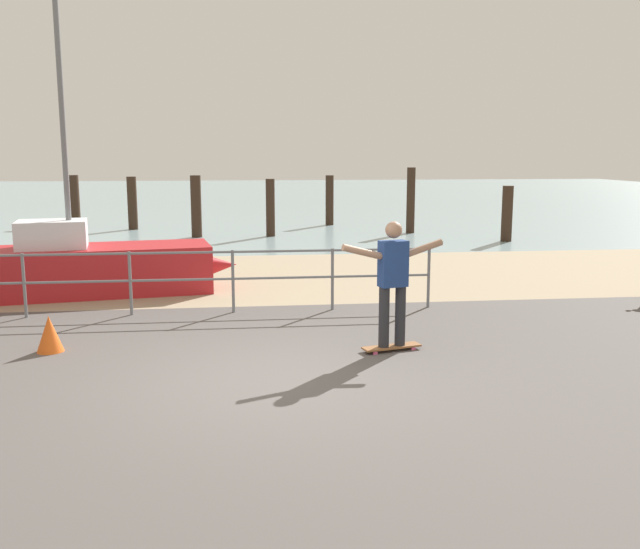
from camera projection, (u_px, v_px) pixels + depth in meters
name	position (u px, v px, depth m)	size (l,w,h in m)	color
ground_plane	(271.00, 415.00, 7.01)	(24.00, 10.00, 0.04)	#514C49
beach_strip	(253.00, 277.00, 14.84)	(24.00, 6.00, 0.04)	tan
sea_surface	(243.00, 197.00, 42.24)	(72.00, 50.00, 0.04)	#849EA3
railing_fence	(130.00, 273.00, 11.16)	(9.87, 0.05, 1.05)	slate
sailboat	(98.00, 266.00, 12.92)	(5.06, 2.10, 5.84)	#B21E23
skateboard	(392.00, 347.00, 9.23)	(0.82, 0.40, 0.08)	brown
skateboarder	(393.00, 276.00, 9.06)	(1.42, 0.46, 1.65)	#26262B
groyne_post_0	(74.00, 201.00, 25.10)	(0.38, 0.38, 1.82)	#332319
groyne_post_1	(132.00, 203.00, 23.73)	(0.32, 0.32, 1.81)	#332319
groyne_post_2	(196.00, 207.00, 21.53)	(0.32, 0.32, 1.92)	#332319
groyne_post_3	(270.00, 208.00, 21.77)	(0.28, 0.28, 1.81)	#332319
groyne_post_4	(330.00, 201.00, 25.22)	(0.29, 0.29, 1.81)	#332319
groyne_post_5	(411.00, 201.00, 22.66)	(0.27, 0.27, 2.14)	#332319
groyne_post_6	(507.00, 214.00, 20.53)	(0.32, 0.32, 1.65)	#332319
traffic_cone	(50.00, 335.00, 9.15)	(0.36, 0.36, 0.50)	#E55919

